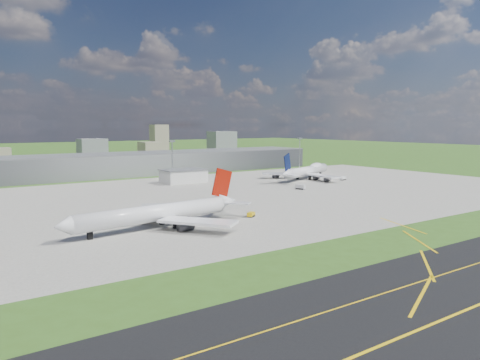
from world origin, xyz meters
TOP-DOWN VIEW (x-y plane):
  - ground at (0.00, 150.00)m, footprint 1400.00×1400.00m
  - apron at (10.00, 40.00)m, footprint 360.00×190.00m
  - terminal at (0.00, 165.00)m, footprint 300.00×42.00m
  - ops_building at (10.00, 100.00)m, footprint 26.00×16.00m
  - mast_center at (10.00, 115.00)m, footprint 3.50×2.00m
  - mast_east at (120.00, 115.00)m, footprint 3.50×2.00m
  - airliner_red_twin at (-57.40, -9.03)m, footprint 71.12×55.10m
  - airliner_blue_quad at (88.24, 72.29)m, footprint 67.73×51.42m
  - tug_yellow at (-20.12, -11.70)m, footprint 4.26×3.77m
  - van_white_near at (48.86, 35.65)m, footprint 4.00×5.96m
  - van_white_far at (101.19, 52.26)m, footprint 4.90×2.85m
  - bldg_c at (20.00, 310.00)m, footprint 26.00×20.00m
  - bldg_ce at (100.00, 350.00)m, footprint 22.00×24.00m
  - bldg_e at (180.00, 320.00)m, footprint 30.00×22.00m
  - bldg_tall_e at (140.00, 410.00)m, footprint 20.00×18.00m
  - tree_c at (-20.00, 280.00)m, footprint 8.10×8.10m
  - tree_e at (70.00, 275.00)m, footprint 7.65×7.65m
  - tree_far_e at (160.00, 285.00)m, footprint 6.30×6.30m

SIDE VIEW (x-z plane):
  - ground at x=0.00m, z-range 0.00..0.00m
  - apron at x=10.00m, z-range 0.00..0.08m
  - tug_yellow at x=-20.12m, z-range 0.04..1.87m
  - van_white_far at x=101.19m, z-range 0.02..2.42m
  - van_white_near at x=48.86m, z-range 0.01..2.77m
  - ops_building at x=10.00m, z-range 0.00..8.00m
  - tree_far_e at x=160.00m, z-range 0.68..8.38m
  - airliner_red_twin at x=-57.40m, z-range -4.56..14.95m
  - airliner_blue_quad at x=88.24m, z-range -4.16..14.55m
  - tree_e at x=70.00m, z-range 0.84..10.19m
  - tree_c at x=-20.00m, z-range 0.89..10.79m
  - terminal at x=0.00m, z-range 0.00..15.00m
  - bldg_ce at x=100.00m, z-range 0.00..16.00m
  - bldg_c at x=20.00m, z-range 0.00..22.00m
  - bldg_e at x=180.00m, z-range 0.00..28.00m
  - mast_center at x=10.00m, z-range 4.76..30.66m
  - mast_east at x=120.00m, z-range 4.76..30.66m
  - bldg_tall_e at x=140.00m, z-range 0.00..36.00m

